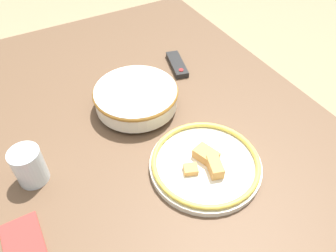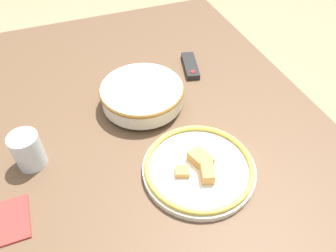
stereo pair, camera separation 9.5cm
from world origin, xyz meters
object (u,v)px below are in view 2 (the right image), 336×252
at_px(noodle_bowl, 142,94).
at_px(food_plate, 199,167).
at_px(tv_remote, 190,66).
at_px(drinking_glass, 28,150).

height_order(noodle_bowl, food_plate, noodle_bowl).
bearing_deg(noodle_bowl, tv_remote, 120.30).
distance_m(noodle_bowl, food_plate, 0.32).
bearing_deg(noodle_bowl, drinking_glass, -71.10).
bearing_deg(tv_remote, noodle_bowl, 44.55).
distance_m(food_plate, tv_remote, 0.47).
relative_size(food_plate, tv_remote, 1.91).
bearing_deg(food_plate, drinking_glass, -114.55).
height_order(noodle_bowl, tv_remote, noodle_bowl).
bearing_deg(food_plate, noodle_bowl, -169.35).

